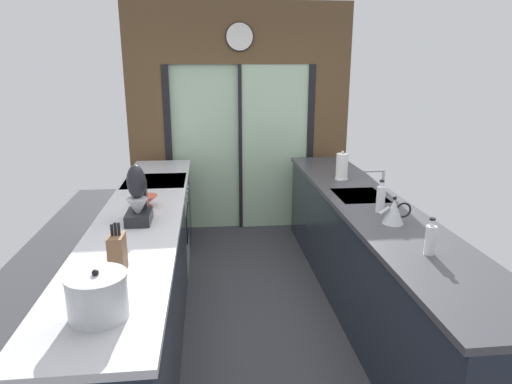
{
  "coord_description": "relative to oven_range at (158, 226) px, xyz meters",
  "views": [
    {
      "loc": [
        -0.39,
        -3.05,
        2.0
      ],
      "look_at": [
        0.0,
        0.63,
        0.95
      ],
      "focal_mm": 31.73,
      "sensor_mm": 36.0,
      "label": 1
    }
  ],
  "objects": [
    {
      "name": "back_wall_unit",
      "position": [
        0.91,
        1.15,
        1.07
      ],
      "size": [
        2.64,
        0.12,
        2.7
      ],
      "color": "brown",
      "rests_on": "ground_plane"
    },
    {
      "name": "knife_block",
      "position": [
        0.02,
        -1.99,
        0.57
      ],
      "size": [
        0.08,
        0.14,
        0.28
      ],
      "color": "brown",
      "rests_on": "left_counter_run"
    },
    {
      "name": "kettle",
      "position": [
        1.8,
        -1.42,
        0.55
      ],
      "size": [
        0.23,
        0.15,
        0.2
      ],
      "color": "#B7BABC",
      "rests_on": "right_counter_run"
    },
    {
      "name": "mixing_bowl",
      "position": [
        0.02,
        -0.83,
        0.51
      ],
      "size": [
        0.19,
        0.19,
        0.09
      ],
      "color": "#BC4C38",
      "rests_on": "left_counter_run"
    },
    {
      "name": "paper_towel_roll",
      "position": [
        1.8,
        -0.15,
        0.59
      ],
      "size": [
        0.13,
        0.13,
        0.28
      ],
      "color": "#B7BABC",
      "rests_on": "right_counter_run"
    },
    {
      "name": "oven_range",
      "position": [
        0.0,
        0.0,
        0.0
      ],
      "size": [
        0.6,
        0.6,
        0.92
      ],
      "color": "#B7BABC",
      "rests_on": "ground_plane"
    },
    {
      "name": "sink_faucet",
      "position": [
        1.96,
        -0.7,
        0.62
      ],
      "size": [
        0.19,
        0.02,
        0.22
      ],
      "color": "#B7BABC",
      "rests_on": "right_counter_run"
    },
    {
      "name": "ground_plane",
      "position": [
        0.91,
        -0.65,
        -0.47
      ],
      "size": [
        5.04,
        7.6,
        0.02
      ],
      "primitive_type": "cube",
      "color": "#38383D"
    },
    {
      "name": "soap_bottle_near",
      "position": [
        1.8,
        -1.95,
        0.56
      ],
      "size": [
        0.06,
        0.06,
        0.23
      ],
      "color": "silver",
      "rests_on": "right_counter_run"
    },
    {
      "name": "left_counter_run",
      "position": [
        -0.0,
        -1.12,
        0.01
      ],
      "size": [
        0.62,
        3.8,
        0.92
      ],
      "color": "#1E232D",
      "rests_on": "ground_plane"
    },
    {
      "name": "right_counter_run",
      "position": [
        1.82,
        -0.95,
        0.01
      ],
      "size": [
        0.62,
        3.8,
        0.92
      ],
      "color": "#1E232D",
      "rests_on": "ground_plane"
    },
    {
      "name": "stand_mixer",
      "position": [
        0.02,
        -1.2,
        0.63
      ],
      "size": [
        0.17,
        0.27,
        0.42
      ],
      "color": "black",
      "rests_on": "left_counter_run"
    },
    {
      "name": "soap_bottle_far",
      "position": [
        1.8,
        -1.16,
        0.57
      ],
      "size": [
        0.07,
        0.07,
        0.25
      ],
      "color": "silver",
      "rests_on": "right_counter_run"
    },
    {
      "name": "stock_pot",
      "position": [
        0.02,
        -2.46,
        0.57
      ],
      "size": [
        0.27,
        0.27,
        0.23
      ],
      "color": "#B7BABC",
      "rests_on": "left_counter_run"
    }
  ]
}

